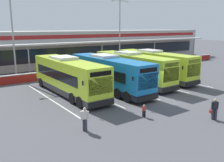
{
  "coord_description": "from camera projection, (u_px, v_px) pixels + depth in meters",
  "views": [
    {
      "loc": [
        -16.38,
        -15.93,
        6.72
      ],
      "look_at": [
        -3.13,
        3.0,
        1.6
      ],
      "focal_mm": 39.21,
      "sensor_mm": 36.0,
      "label": 1
    }
  ],
  "objects": [
    {
      "name": "coach_bus_left_centre",
      "position": [
        109.0,
        74.0,
        26.25
      ],
      "size": [
        2.99,
        12.18,
        3.78
      ],
      "color": "#1972B7",
      "rests_on": "ground"
    },
    {
      "name": "bay_stripe_mid_west",
      "position": [
        119.0,
        87.0,
        28.16
      ],
      "size": [
        0.14,
        13.0,
        0.01
      ],
      "primitive_type": "cube",
      "color": "silver",
      "rests_on": "ground"
    },
    {
      "name": "bay_stripe_centre",
      "position": [
        146.0,
        82.0,
        30.52
      ],
      "size": [
        0.14,
        13.0,
        0.01
      ],
      "primitive_type": "cube",
      "color": "silver",
      "rests_on": "ground"
    },
    {
      "name": "coach_bus_right_centre",
      "position": [
        155.0,
        66.0,
        31.85
      ],
      "size": [
        2.99,
        12.18,
        3.78
      ],
      "color": "#B7DB2D",
      "rests_on": "ground"
    },
    {
      "name": "pedestrian_child",
      "position": [
        144.0,
        110.0,
        18.5
      ],
      "size": [
        0.33,
        0.19,
        1.0
      ],
      "color": "black",
      "rests_on": "ground"
    },
    {
      "name": "lamp_post_west",
      "position": [
        13.0,
        30.0,
        30.4
      ],
      "size": [
        3.24,
        0.28,
        11.0
      ],
      "color": "#9E9EA3",
      "rests_on": "ground"
    },
    {
      "name": "terminal_building",
      "position": [
        50.0,
        48.0,
        44.23
      ],
      "size": [
        70.0,
        13.0,
        6.0
      ],
      "color": "#B7B7B2",
      "rests_on": "ground"
    },
    {
      "name": "pedestrian_in_dark_coat",
      "position": [
        85.0,
        118.0,
        15.98
      ],
      "size": [
        0.49,
        0.42,
        1.62
      ],
      "color": "#33333D",
      "rests_on": "ground"
    },
    {
      "name": "lamp_post_centre",
      "position": [
        120.0,
        30.0,
        40.05
      ],
      "size": [
        3.24,
        0.28,
        11.0
      ],
      "color": "#9E9EA3",
      "rests_on": "ground"
    },
    {
      "name": "red_barrier_wall",
      "position": [
        84.0,
        71.0,
        34.84
      ],
      "size": [
        60.0,
        0.4,
        1.1
      ],
      "color": "maroon",
      "rests_on": "ground"
    },
    {
      "name": "bay_stripe_mid_east",
      "position": [
        169.0,
        78.0,
        32.87
      ],
      "size": [
        0.14,
        13.0,
        0.01
      ],
      "primitive_type": "cube",
      "color": "silver",
      "rests_on": "ground"
    },
    {
      "name": "ground_plane",
      "position": [
        157.0,
        99.0,
        23.37
      ],
      "size": [
        200.0,
        200.0,
        0.0
      ],
      "primitive_type": "plane",
      "color": "#4C4C51"
    },
    {
      "name": "bay_stripe_far_west",
      "position": [
        49.0,
        98.0,
        23.46
      ],
      "size": [
        0.14,
        13.0,
        0.01
      ],
      "primitive_type": "cube",
      "color": "silver",
      "rests_on": "ground"
    },
    {
      "name": "coach_bus_leftmost",
      "position": [
        68.0,
        77.0,
        24.64
      ],
      "size": [
        2.99,
        12.18,
        3.78
      ],
      "color": "#B7DB2D",
      "rests_on": "ground"
    },
    {
      "name": "bay_stripe_west",
      "position": [
        87.0,
        92.0,
        25.81
      ],
      "size": [
        0.14,
        13.0,
        0.01
      ],
      "primitive_type": "cube",
      "color": "silver",
      "rests_on": "ground"
    },
    {
      "name": "coach_bus_centre",
      "position": [
        132.0,
        69.0,
        29.35
      ],
      "size": [
        2.99,
        12.18,
        3.78
      ],
      "color": "#B7DB2D",
      "rests_on": "ground"
    },
    {
      "name": "pedestrian_with_handbag",
      "position": [
        214.0,
        109.0,
        17.95
      ],
      "size": [
        0.63,
        0.5,
        1.62
      ],
      "color": "#33333D",
      "rests_on": "ground"
    }
  ]
}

